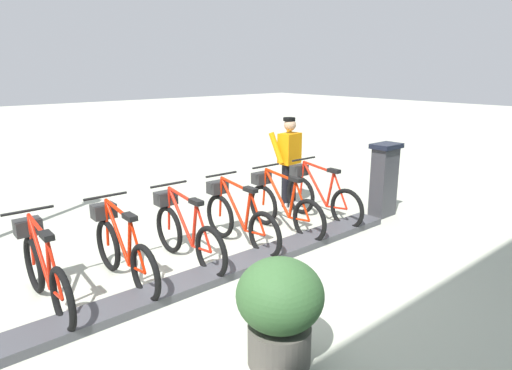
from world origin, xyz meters
name	(u,v)px	position (x,y,z in m)	size (l,w,h in m)	color
ground_plane	(227,273)	(0.00, 0.00, 0.00)	(60.00, 60.00, 0.00)	#B8BBA7
dock_rail_base	(227,269)	(0.00, 0.00, 0.05)	(0.44, 6.11, 0.10)	#47474C
payment_kiosk	(384,179)	(0.05, -3.48, 0.67)	(0.36, 0.52, 1.28)	#38383D
bike_docked_0	(319,196)	(0.62, -2.46, 0.43)	(1.72, 0.54, 1.02)	black
bike_docked_1	(282,206)	(0.62, -1.57, 0.43)	(1.72, 0.54, 1.02)	black
bike_docked_2	(238,218)	(0.62, -0.69, 0.43)	(1.72, 0.54, 1.02)	black
bike_docked_3	(185,232)	(0.62, 0.20, 0.43)	(1.72, 0.54, 1.02)	black
bike_docked_4	(122,249)	(0.62, 1.08, 0.43)	(1.72, 0.54, 1.02)	black
bike_docked_5	(44,270)	(0.62, 1.97, 0.43)	(1.72, 0.54, 1.02)	black
worker_near_rack	(289,159)	(1.52, -2.62, 0.91)	(0.49, 0.66, 1.66)	white
planter_bush	(280,307)	(-1.72, 0.73, 0.54)	(0.76, 0.76, 0.97)	#59544C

